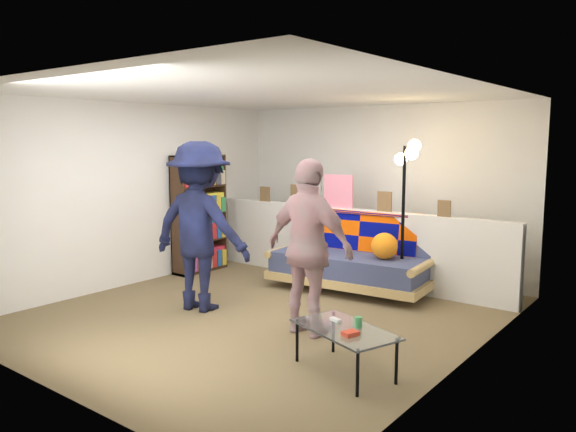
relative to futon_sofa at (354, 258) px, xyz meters
The scene contains 10 objects.
ground 1.54m from the futon_sofa, 99.49° to the right, with size 5.00×5.00×0.00m, color brown.
room_shell 1.63m from the futon_sofa, 103.83° to the right, with size 4.60×5.05×2.45m.
half_wall_ledge 0.42m from the futon_sofa, 126.37° to the left, with size 4.45×0.15×1.00m, color silver.
ledge_decor 0.95m from the futon_sofa, 146.43° to the left, with size 2.97×0.02×0.45m.
futon_sofa is the anchor object (origin of this frame).
bookshelf 2.41m from the futon_sofa, 168.11° to the right, with size 0.28×0.85×1.70m.
coffee_table 2.65m from the futon_sofa, 60.51° to the right, with size 1.01×0.77×0.47m.
floor_lamp 1.17m from the futon_sofa, ahead, with size 0.38×0.36×1.92m.
person_left 2.09m from the futon_sofa, 117.87° to the right, with size 1.23×0.71×1.90m, color black.
person_right 1.86m from the futon_sofa, 73.04° to the right, with size 1.02×0.43×1.74m, color pink.
Camera 1 is at (3.89, -4.64, 1.91)m, focal length 35.00 mm.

